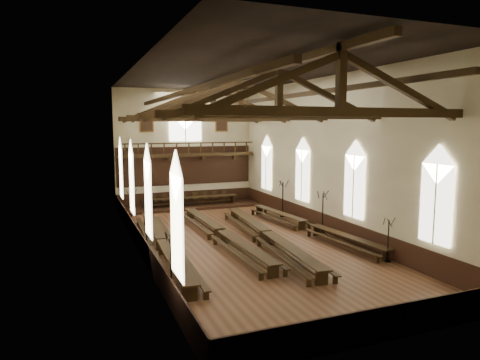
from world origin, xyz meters
The scene contains 21 objects.
ground centered at (0.00, 0.00, 0.00)m, with size 26.00×26.00×0.00m, color brown.
room_walls centered at (0.00, 0.00, 6.46)m, with size 26.00×26.00×26.00m.
wainscot_band centered at (0.00, 0.00, 0.60)m, with size 12.00×26.00×1.20m.
side_windows centered at (0.00, 0.00, 3.74)m, with size 11.85×19.80×4.50m.
end_window centered at (0.00, 12.90, 7.22)m, with size 2.80×0.12×3.80m.
minstrels_gallery centered at (0.00, 12.66, 3.91)m, with size 11.80×1.24×3.70m.
portraits centered at (0.00, 12.90, 7.10)m, with size 7.75×0.09×1.45m.
roof_trusses centered at (0.00, 0.00, 8.22)m, with size 11.70×25.70×2.80m.
refectory_row_a centered at (-4.76, -0.62, 0.57)m, with size 1.92×14.71×0.78m.
refectory_row_b centered at (-1.05, 0.36, 0.54)m, with size 1.62×14.33×0.74m.
refectory_row_c centered at (1.31, -1.07, 0.56)m, with size 2.16×14.65×0.77m.
refectory_row_d centered at (4.89, 0.24, 0.50)m, with size 1.97×13.91×0.69m.
dais centered at (0.17, 11.40, 0.09)m, with size 11.40×2.81×0.19m, color black.
high_table centered at (0.17, 11.40, 0.80)m, with size 7.74×0.98×0.72m.
high_chairs centered at (0.17, 12.16, 0.72)m, with size 6.77×0.47×0.98m.
candelabrum_left_near centered at (-5.55, -6.24, 0.78)m, with size 0.68×0.79×2.55m.
candelabrum_left_mid centered at (-5.55, 0.03, 0.87)m, with size 0.80×0.87×2.85m.
candelabrum_left_far centered at (-5.55, 6.53, 0.77)m, with size 0.77×0.74×2.55m.
candelabrum_right_near centered at (5.55, -6.44, 0.69)m, with size 0.61×0.70×2.29m.
candelabrum_right_mid centered at (5.55, -0.32, 0.85)m, with size 0.85×0.80×2.80m.
candelabrum_right_far centered at (5.55, 5.26, 0.86)m, with size 0.84×0.82×2.82m.
Camera 1 is at (-9.17, -23.34, 6.90)m, focal length 32.00 mm.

